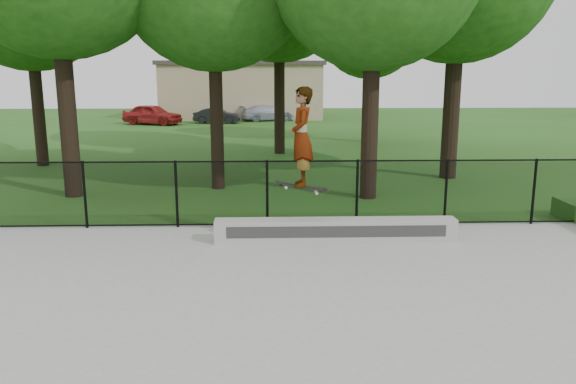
% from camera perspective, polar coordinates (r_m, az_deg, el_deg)
% --- Properties ---
extents(ground, '(100.00, 100.00, 0.00)m').
position_cam_1_polar(ground, '(7.12, -2.21, -16.72)').
color(ground, '#294A14').
rests_on(ground, ground).
extents(concrete_slab, '(14.00, 12.00, 0.06)m').
position_cam_1_polar(concrete_slab, '(7.11, -2.22, -16.51)').
color(concrete_slab, gray).
rests_on(concrete_slab, ground).
extents(grind_ledge, '(4.90, 0.40, 0.47)m').
position_cam_1_polar(grind_ledge, '(11.46, 4.86, -3.88)').
color(grind_ledge, '#A4A49F').
rests_on(grind_ledge, concrete_slab).
extents(car_a, '(4.34, 2.98, 1.38)m').
position_cam_1_polar(car_a, '(39.26, -13.61, 7.67)').
color(car_a, maroon).
rests_on(car_a, ground).
extents(car_b, '(2.95, 1.35, 1.04)m').
position_cam_1_polar(car_b, '(39.54, -7.25, 7.70)').
color(car_b, black).
rests_on(car_b, ground).
extents(car_c, '(3.88, 2.55, 1.13)m').
position_cam_1_polar(car_c, '(41.32, -2.05, 8.03)').
color(car_c, '#A8ADBE').
rests_on(car_c, ground).
extents(skater_airborne, '(0.84, 0.70, 2.07)m').
position_cam_1_polar(skater_airborne, '(10.87, 1.37, 5.49)').
color(skater_airborne, black).
rests_on(skater_airborne, ground).
extents(chainlink_fence, '(16.06, 0.06, 1.50)m').
position_cam_1_polar(chainlink_fence, '(12.43, -2.13, -0.14)').
color(chainlink_fence, black).
rests_on(chainlink_fence, concrete_slab).
extents(distant_building, '(12.40, 6.40, 4.30)m').
position_cam_1_polar(distant_building, '(44.31, -4.65, 10.33)').
color(distant_building, tan).
rests_on(distant_building, ground).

